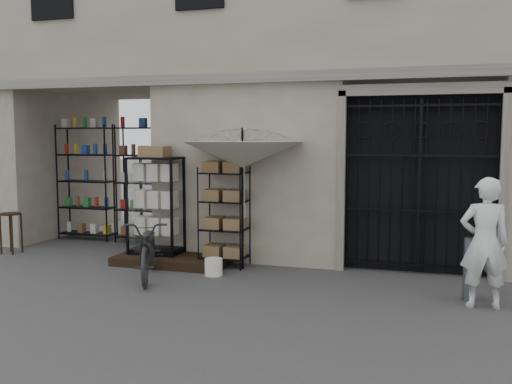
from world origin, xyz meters
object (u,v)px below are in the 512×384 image
(shopkeeper, at_px, (482,307))
(white_bucket, at_px, (214,267))
(bicycle, at_px, (150,278))
(wooden_stool, at_px, (11,232))
(wire_rack, at_px, (224,218))
(steel_bollard, at_px, (469,269))
(display_cabinet, at_px, (156,210))
(market_umbrella, at_px, (242,147))

(shopkeeper, bearing_deg, white_bucket, -17.60)
(white_bucket, xyz_separation_m, bicycle, (-0.92, -0.46, -0.14))
(wooden_stool, bearing_deg, wire_rack, 2.66)
(steel_bollard, bearing_deg, display_cabinet, 170.02)
(market_umbrella, height_order, steel_bollard, market_umbrella)
(display_cabinet, height_order, shopkeeper, display_cabinet)
(wire_rack, bearing_deg, bicycle, -108.70)
(display_cabinet, distance_m, wire_rack, 1.31)
(market_umbrella, xyz_separation_m, white_bucket, (-0.31, -0.55, -1.93))
(display_cabinet, xyz_separation_m, wire_rack, (1.30, 0.03, -0.08))
(display_cabinet, xyz_separation_m, shopkeeper, (5.40, -1.21, -0.93))
(steel_bollard, relative_size, shopkeeper, 0.50)
(market_umbrella, bearing_deg, display_cabinet, 176.65)
(steel_bollard, distance_m, shopkeeper, 0.55)
(market_umbrella, distance_m, bicycle, 2.61)
(display_cabinet, height_order, white_bucket, display_cabinet)
(display_cabinet, height_order, market_umbrella, market_umbrella)
(bicycle, relative_size, wooden_stool, 2.32)
(wire_rack, height_order, bicycle, wire_rack)
(display_cabinet, distance_m, white_bucket, 1.70)
(wire_rack, bearing_deg, steel_bollard, 4.86)
(market_umbrella, height_order, bicycle, market_umbrella)
(display_cabinet, distance_m, shopkeeper, 5.61)
(market_umbrella, height_order, white_bucket, market_umbrella)
(display_cabinet, relative_size, shopkeeper, 1.08)
(bicycle, bearing_deg, shopkeeper, -23.91)
(market_umbrella, distance_m, steel_bollard, 4.01)
(market_umbrella, distance_m, white_bucket, 2.03)
(market_umbrella, height_order, wooden_stool, market_umbrella)
(display_cabinet, height_order, wire_rack, display_cabinet)
(shopkeeper, bearing_deg, wooden_stool, -16.80)
(steel_bollard, bearing_deg, shopkeeper, -60.87)
(display_cabinet, distance_m, bicycle, 1.51)
(white_bucket, relative_size, steel_bollard, 0.33)
(display_cabinet, relative_size, wire_rack, 1.09)
(wire_rack, height_order, wooden_stool, wire_rack)
(market_umbrella, bearing_deg, shopkeeper, -16.57)
(market_umbrella, relative_size, bicycle, 1.57)
(wooden_stool, bearing_deg, steel_bollard, -5.20)
(white_bucket, bearing_deg, steel_bollard, -3.98)
(wire_rack, relative_size, steel_bollard, 1.98)
(white_bucket, bearing_deg, bicycle, -153.60)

